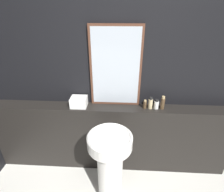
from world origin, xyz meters
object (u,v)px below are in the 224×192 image
Objects in this scene: mirror at (116,68)px; pedestal_sink at (110,162)px; conditioner_bottle at (150,103)px; lotion_bottle at (156,104)px; shampoo_bottle at (145,104)px; body_wash_bottle at (163,103)px; towel_stack at (79,102)px.

pedestal_sink is at bearing -93.03° from mirror.
conditioner_bottle reaches higher than lotion_bottle.
pedestal_sink is 8.39× the size of shampoo_bottle.
conditioner_bottle is at bearing -11.72° from mirror.
conditioner_bottle reaches higher than shampoo_bottle.
body_wash_bottle reaches higher than lotion_bottle.
conditioner_bottle is at bearing 0.00° from towel_stack.
mirror is at bearing 168.28° from conditioner_bottle.
pedestal_sink is at bearing -133.25° from conditioner_bottle.
body_wash_bottle is at bearing 0.00° from conditioner_bottle.
conditioner_bottle is 1.25× the size of lotion_bottle.
towel_stack is 1.31× the size of conditioner_bottle.
pedestal_sink is 0.74m from shampoo_bottle.
towel_stack reaches higher than lotion_bottle.
lotion_bottle is (0.07, -0.00, -0.01)m from conditioner_bottle.
mirror is 8.04× the size of lotion_bottle.
towel_stack is at bearing 180.00° from shampoo_bottle.
body_wash_bottle is at bearing 0.00° from shampoo_bottle.
pedestal_sink is at bearing -137.46° from lotion_bottle.
towel_stack is at bearing -180.00° from body_wash_bottle.
body_wash_bottle is at bearing 38.97° from pedestal_sink.
mirror reaches higher than lotion_bottle.
conditioner_bottle is at bearing 0.00° from shampoo_bottle.
mirror reaches higher than body_wash_bottle.
mirror is at bearing 166.25° from shampoo_bottle.
lotion_bottle is at bearing -0.00° from conditioner_bottle.
pedestal_sink is 0.97× the size of mirror.
towel_stack reaches higher than shampoo_bottle.
shampoo_bottle reaches higher than pedestal_sink.
pedestal_sink is 4.75× the size of towel_stack.
conditioner_bottle reaches higher than pedestal_sink.
lotion_bottle is (0.13, 0.00, 0.00)m from shampoo_bottle.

